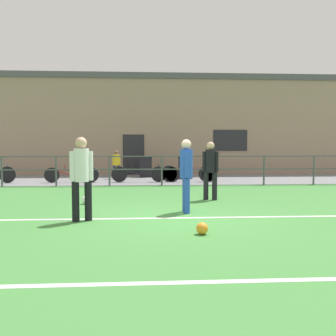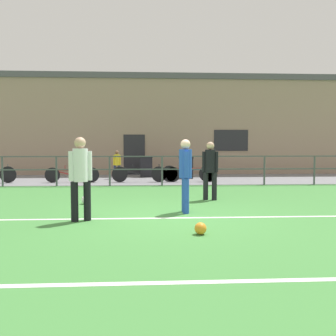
{
  "view_description": "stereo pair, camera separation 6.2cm",
  "coord_description": "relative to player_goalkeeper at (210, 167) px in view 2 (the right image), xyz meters",
  "views": [
    {
      "loc": [
        -0.6,
        -7.86,
        1.57
      ],
      "look_at": [
        0.12,
        3.99,
        0.81
      ],
      "focal_mm": 38.75,
      "sensor_mm": 36.0,
      "label": 1
    },
    {
      "loc": [
        -0.54,
        -7.87,
        1.57
      ],
      "look_at": [
        0.12,
        3.99,
        0.81
      ],
      "focal_mm": 38.75,
      "sensor_mm": 36.0,
      "label": 2
    }
  ],
  "objects": [
    {
      "name": "player_winger",
      "position": [
        -0.9,
        -1.86,
        0.02
      ],
      "size": [
        0.3,
        0.47,
        1.7
      ],
      "rotation": [
        0.0,
        0.0,
        1.57
      ],
      "color": "blue",
      "rests_on": "ground"
    },
    {
      "name": "bicycle_parked_2",
      "position": [
        -2.12,
        4.9,
        -0.58
      ],
      "size": [
        2.29,
        0.04,
        0.75
      ],
      "color": "black",
      "rests_on": "pavement_strip"
    },
    {
      "name": "player_goalkeeper",
      "position": [
        0.0,
        0.0,
        0.0
      ],
      "size": [
        0.45,
        0.29,
        1.66
      ],
      "rotation": [
        0.0,
        0.0,
        6.07
      ],
      "color": "black",
      "rests_on": "ground"
    },
    {
      "name": "field_line_touchline",
      "position": [
        -1.22,
        -2.49,
        -0.94
      ],
      "size": [
        36.0,
        0.11,
        0.0
      ],
      "primitive_type": "cube",
      "color": "white",
      "rests_on": "ground"
    },
    {
      "name": "spectator_child",
      "position": [
        -3.18,
        6.43,
        -0.19
      ],
      "size": [
        0.35,
        0.23,
        1.29
      ],
      "rotation": [
        0.0,
        0.0,
        3.36
      ],
      "color": "#232D4C",
      "rests_on": "pavement_strip"
    },
    {
      "name": "bicycle_parked_4",
      "position": [
        -4.9,
        4.9,
        -0.6
      ],
      "size": [
        2.22,
        0.04,
        0.72
      ],
      "color": "black",
      "rests_on": "pavement_strip"
    },
    {
      "name": "trash_bin_0",
      "position": [
        -1.84,
        7.33,
        -0.41
      ],
      "size": [
        0.61,
        0.52,
        1.01
      ],
      "color": "black",
      "rests_on": "pavement_strip"
    },
    {
      "name": "pavement_strip",
      "position": [
        -1.22,
        6.2,
        -0.93
      ],
      "size": [
        48.0,
        5.0,
        0.02
      ],
      "primitive_type": "cube",
      "color": "slate",
      "rests_on": "ground"
    },
    {
      "name": "bicycle_parked_3",
      "position": [
        -0.08,
        4.9,
        -0.57
      ],
      "size": [
        2.27,
        0.04,
        0.77
      ],
      "color": "black",
      "rests_on": "pavement_strip"
    },
    {
      "name": "player_striker",
      "position": [
        -3.14,
        -2.68,
        0.04
      ],
      "size": [
        0.46,
        0.3,
        1.73
      ],
      "rotation": [
        0.0,
        0.0,
        3.45
      ],
      "color": "black",
      "rests_on": "ground"
    },
    {
      "name": "clubhouse_facade",
      "position": [
        -1.22,
        9.9,
        1.71
      ],
      "size": [
        28.0,
        2.56,
        5.28
      ],
      "color": "gray",
      "rests_on": "ground"
    },
    {
      "name": "perimeter_fence",
      "position": [
        -1.22,
        3.7,
        -0.19
      ],
      "size": [
        36.07,
        0.07,
        1.15
      ],
      "color": "#474C51",
      "rests_on": "ground"
    },
    {
      "name": "field_line_hash",
      "position": [
        -1.22,
        -6.14,
        -0.94
      ],
      "size": [
        36.0,
        0.11,
        0.0
      ],
      "primitive_type": "cube",
      "color": "white",
      "rests_on": "ground"
    },
    {
      "name": "bicycle_parked_1",
      "position": [
        0.06,
        4.9,
        -0.59
      ],
      "size": [
        2.19,
        0.04,
        0.72
      ],
      "color": "black",
      "rests_on": "pavement_strip"
    },
    {
      "name": "soccer_ball_match",
      "position": [
        -0.84,
        -3.94,
        -0.83
      ],
      "size": [
        0.21,
        0.21,
        0.21
      ],
      "primitive_type": "sphere",
      "color": "orange",
      "rests_on": "ground"
    },
    {
      "name": "trash_bin_1",
      "position": [
        -0.01,
        6.45,
        -0.41
      ],
      "size": [
        0.64,
        0.54,
        1.0
      ],
      "color": "black",
      "rests_on": "pavement_strip"
    },
    {
      "name": "ground",
      "position": [
        -1.22,
        -2.3,
        -0.96
      ],
      "size": [
        60.0,
        44.0,
        0.04
      ],
      "primitive_type": "cube",
      "color": "#42843D"
    },
    {
      "name": "soccer_ball_spare",
      "position": [
        -3.42,
        -0.52,
        -0.83
      ],
      "size": [
        0.23,
        0.23,
        0.23
      ],
      "primitive_type": "sphere",
      "color": "white",
      "rests_on": "ground"
    }
  ]
}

